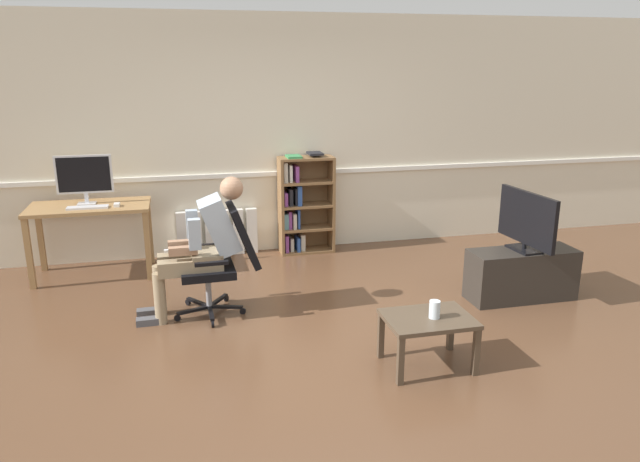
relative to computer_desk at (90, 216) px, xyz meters
The scene contains 14 objects.
ground_plane 2.99m from the computer_desk, 47.46° to the right, with size 18.00×18.00×0.00m, color brown.
back_wall 2.15m from the computer_desk, 14.21° to the left, with size 12.00×0.13×2.70m.
computer_desk is the anchor object (origin of this frame).
imac_monitor 0.41m from the computer_desk, 109.31° to the left, with size 0.56×0.14×0.51m.
keyboard 0.19m from the computer_desk, 87.99° to the right, with size 0.40×0.12×0.02m, color silver.
computer_mouse 0.33m from the computer_desk, 22.98° to the right, with size 0.06×0.10×0.03m, color white.
bookshelf 2.31m from the computer_desk, ahead, with size 0.63×0.29×1.18m.
radiator 1.42m from the computer_desk, 16.61° to the left, with size 0.92×0.08×0.53m.
office_chair 1.81m from the computer_desk, 45.97° to the right, with size 0.77×0.61×0.98m.
person_seated 1.69m from the computer_desk, 50.54° to the right, with size 0.97×0.40×1.23m.
tv_stand 4.34m from the computer_desk, 22.18° to the right, with size 1.01×0.36×0.48m.
tv_screen 4.32m from the computer_desk, 22.17° to the right, with size 0.22×0.79×0.55m.
coffee_table 3.73m from the computer_desk, 45.33° to the right, with size 0.63×0.47×0.39m.
drinking_glass 3.76m from the computer_desk, 45.22° to the right, with size 0.08×0.08×0.13m, color silver.
Camera 1 is at (-1.05, -4.16, 2.17)m, focal length 33.36 mm.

